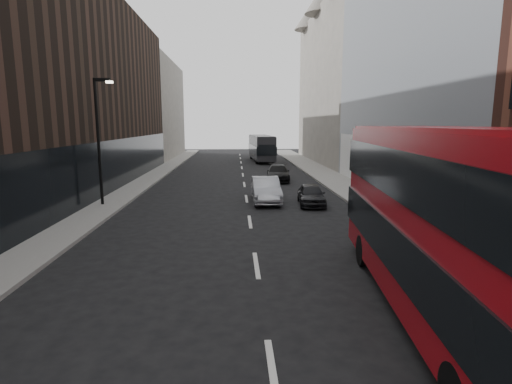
{
  "coord_description": "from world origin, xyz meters",
  "views": [
    {
      "loc": [
        -0.67,
        -4.79,
        4.7
      ],
      "look_at": [
        -0.01,
        7.99,
        2.5
      ],
      "focal_mm": 28.0,
      "sensor_mm": 36.0,
      "label": 1
    }
  ],
  "objects": [
    {
      "name": "grey_bus",
      "position": [
        2.62,
        45.57,
        1.73
      ],
      "size": [
        2.94,
        10.09,
        3.23
      ],
      "rotation": [
        0.0,
        0.0,
        0.06
      ],
      "color": "black",
      "rests_on": "ground"
    },
    {
      "name": "building_left_mid",
      "position": [
        -11.5,
        30.0,
        7.0
      ],
      "size": [
        5.0,
        24.0,
        14.0
      ],
      "primitive_type": "cube",
      "color": "black",
      "rests_on": "ground"
    },
    {
      "name": "building_victorian",
      "position": [
        11.38,
        44.0,
        9.66
      ],
      "size": [
        6.5,
        24.0,
        21.0
      ],
      "color": "slate",
      "rests_on": "ground"
    },
    {
      "name": "red_bus",
      "position": [
        4.31,
        4.07,
        2.57
      ],
      "size": [
        3.92,
        11.64,
        4.62
      ],
      "rotation": [
        0.0,
        0.0,
        -0.11
      ],
      "color": "maroon",
      "rests_on": "ground"
    },
    {
      "name": "car_b",
      "position": [
        1.14,
        18.96,
        0.75
      ],
      "size": [
        1.64,
        4.58,
        1.5
      ],
      "primitive_type": "imported",
      "rotation": [
        0.0,
        0.0,
        0.01
      ],
      "color": "#9899A0",
      "rests_on": "ground"
    },
    {
      "name": "sidewalk_right",
      "position": [
        7.5,
        25.0,
        0.07
      ],
      "size": [
        3.0,
        80.0,
        0.15
      ],
      "primitive_type": "cube",
      "color": "slate",
      "rests_on": "ground"
    },
    {
      "name": "sidewalk_left",
      "position": [
        -8.0,
        25.0,
        0.07
      ],
      "size": [
        2.0,
        80.0,
        0.15
      ],
      "primitive_type": "cube",
      "color": "slate",
      "rests_on": "ground"
    },
    {
      "name": "building_left_far",
      "position": [
        -11.5,
        52.0,
        6.5
      ],
      "size": [
        5.0,
        20.0,
        13.0
      ],
      "primitive_type": "cube",
      "color": "slate",
      "rests_on": "ground"
    },
    {
      "name": "car_a",
      "position": [
        3.74,
        17.93,
        0.62
      ],
      "size": [
        1.76,
        3.75,
        1.24
      ],
      "primitive_type": "imported",
      "rotation": [
        0.0,
        0.0,
        -0.08
      ],
      "color": "black",
      "rests_on": "ground"
    },
    {
      "name": "street_lamp",
      "position": [
        -8.22,
        18.0,
        4.18
      ],
      "size": [
        1.06,
        0.22,
        7.0
      ],
      "color": "black",
      "rests_on": "sidewalk_left"
    },
    {
      "name": "building_modern_block",
      "position": [
        11.47,
        21.0,
        9.9
      ],
      "size": [
        5.03,
        22.0,
        20.0
      ],
      "color": "#95999E",
      "rests_on": "ground"
    },
    {
      "name": "car_c",
      "position": [
        2.84,
        27.89,
        0.66
      ],
      "size": [
        2.24,
        4.7,
        1.32
      ],
      "primitive_type": "imported",
      "rotation": [
        0.0,
        0.0,
        -0.09
      ],
      "color": "black",
      "rests_on": "ground"
    }
  ]
}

